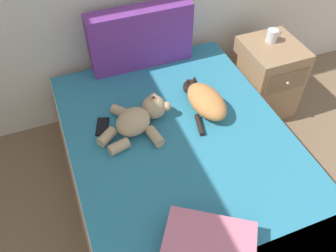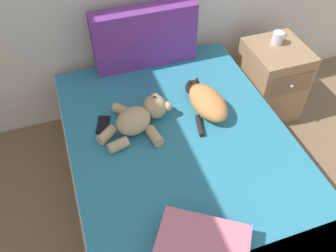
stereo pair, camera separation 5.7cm
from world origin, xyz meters
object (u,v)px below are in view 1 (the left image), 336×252
nightstand (266,78)px  patterned_cushion (141,38)px  throw_pillow (208,248)px  cell_phone (102,127)px  bed (185,175)px  teddy_bear (139,118)px  mug (272,36)px  cat (205,100)px

nightstand → patterned_cushion: bearing=164.4°
throw_pillow → cell_phone: bearing=105.3°
bed → throw_pillow: (-0.15, -0.60, 0.31)m
teddy_bear → nightstand: teddy_bear is taller
cell_phone → bed: bearing=-39.7°
teddy_bear → mug: bearing=18.9°
bed → patterned_cushion: (0.02, 0.86, 0.47)m
bed → throw_pillow: size_ratio=4.80×
cell_phone → mug: (1.37, 0.32, 0.13)m
patterned_cushion → nightstand: 1.06m
mug → cell_phone: bearing=-166.7°
bed → cell_phone: (-0.41, 0.34, 0.26)m
teddy_bear → cell_phone: 0.24m
cell_phone → throw_pillow: bearing=-74.7°
cat → nightstand: bearing=24.9°
cell_phone → throw_pillow: size_ratio=0.41×
bed → nightstand: size_ratio=3.22×
cat → nightstand: (0.72, 0.33, -0.29)m
teddy_bear → mug: 1.23m
mug → teddy_bear: bearing=-161.1°
patterned_cushion → throw_pillow: 1.48m
patterned_cushion → nightstand: bearing=-15.6°
cat → nightstand: size_ratio=0.73×
patterned_cushion → cell_phone: patterned_cushion is taller
teddy_bear → nightstand: (1.15, 0.33, -0.28)m
cat → mug: mug is taller
throw_pillow → nightstand: 1.65m
cell_phone → teddy_bear: bearing=-18.7°
teddy_bear → throw_pillow: size_ratio=1.22×
cat → mug: (0.73, 0.40, 0.06)m
patterned_cushion → nightstand: patterned_cushion is taller
mug → bed: bearing=-145.5°
patterned_cushion → teddy_bear: (-0.21, -0.60, -0.15)m
patterned_cushion → cell_phone: (-0.43, -0.52, -0.21)m
mug → nightstand: bearing=-98.8°
nightstand → mug: bearing=81.2°
bed → patterned_cushion: bearing=88.8°
bed → throw_pillow: bearing=-104.3°
throw_pillow → mug: mug is taller
cat → teddy_bear: size_ratio=0.89×
patterned_cushion → throw_pillow: size_ratio=1.80×
bed → cell_phone: cell_phone is taller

